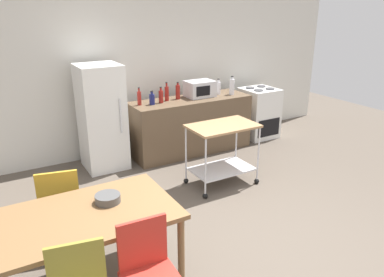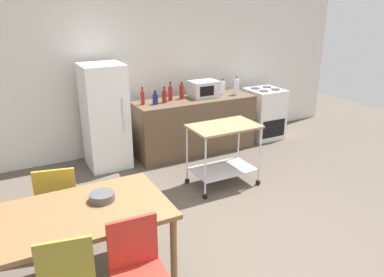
{
  "view_description": "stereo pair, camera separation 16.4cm",
  "coord_description": "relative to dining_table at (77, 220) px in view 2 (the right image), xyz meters",
  "views": [
    {
      "loc": [
        -2.04,
        -2.51,
        2.36
      ],
      "look_at": [
        0.11,
        1.2,
        0.8
      ],
      "focal_mm": 35.07,
      "sensor_mm": 36.0,
      "label": 1
    },
    {
      "loc": [
        -1.9,
        -2.59,
        2.36
      ],
      "look_at": [
        0.11,
        1.2,
        0.8
      ],
      "focal_mm": 35.07,
      "sensor_mm": 36.0,
      "label": 2
    }
  ],
  "objects": [
    {
      "name": "bottle_soda",
      "position": [
        1.69,
        2.36,
        0.32
      ],
      "size": [
        0.08,
        0.08,
        0.21
      ],
      "color": "navy",
      "rests_on": "kitchen_counter"
    },
    {
      "name": "bottle_wine",
      "position": [
        3.13,
        2.3,
        0.36
      ],
      "size": [
        0.08,
        0.08,
        0.31
      ],
      "color": "silver",
      "rests_on": "kitchen_counter"
    },
    {
      "name": "refrigerator",
      "position": [
        0.93,
        2.49,
        0.1
      ],
      "size": [
        0.6,
        0.63,
        1.55
      ],
      "color": "white",
      "rests_on": "ground_plane"
    },
    {
      "name": "dining_table",
      "position": [
        0.0,
        0.0,
        0.0
      ],
      "size": [
        1.5,
        0.9,
        0.75
      ],
      "color": "brown",
      "rests_on": "ground_plane"
    },
    {
      "name": "chair_red",
      "position": [
        0.29,
        -0.64,
        -0.15
      ],
      "size": [
        0.42,
        0.42,
        0.89
      ],
      "rotation": [
        0.0,
        0.0,
        -0.05
      ],
      "color": "#B72D23",
      "rests_on": "ground_plane"
    },
    {
      "name": "fruit_bowl",
      "position": [
        0.24,
        0.08,
        0.11
      ],
      "size": [
        0.22,
        0.22,
        0.07
      ],
      "primitive_type": "cylinder",
      "color": "#4C4C4C",
      "rests_on": "dining_table"
    },
    {
      "name": "bottle_sesame_oil",
      "position": [
        1.99,
        2.47,
        0.35
      ],
      "size": [
        0.07,
        0.07,
        0.29
      ],
      "color": "maroon",
      "rests_on": "kitchen_counter"
    },
    {
      "name": "ground_plane",
      "position": [
        1.48,
        -0.21,
        -0.67
      ],
      "size": [
        12.0,
        12.0,
        0.0
      ],
      "primitive_type": "plane",
      "color": "brown"
    },
    {
      "name": "kitchen_cart",
      "position": [
        2.14,
        1.11,
        -0.1
      ],
      "size": [
        0.91,
        0.57,
        0.85
      ],
      "color": "#A37A51",
      "rests_on": "ground_plane"
    },
    {
      "name": "bottle_soy_sauce",
      "position": [
        1.51,
        2.43,
        0.34
      ],
      "size": [
        0.06,
        0.06,
        0.27
      ],
      "color": "maroon",
      "rests_on": "kitchen_counter"
    },
    {
      "name": "microwave",
      "position": [
        2.59,
        2.45,
        0.36
      ],
      "size": [
        0.46,
        0.35,
        0.26
      ],
      "color": "silver",
      "rests_on": "kitchen_counter"
    },
    {
      "name": "back_wall",
      "position": [
        1.48,
        2.99,
        0.78
      ],
      "size": [
        8.4,
        0.12,
        2.9
      ],
      "primitive_type": "cube",
      "color": "silver",
      "rests_on": "ground_plane"
    },
    {
      "name": "kitchen_counter",
      "position": [
        2.38,
        2.39,
        -0.22
      ],
      "size": [
        2.0,
        0.64,
        0.9
      ],
      "primitive_type": "cube",
      "color": "brown",
      "rests_on": "ground_plane"
    },
    {
      "name": "stove_oven",
      "position": [
        3.83,
        2.4,
        -0.22
      ],
      "size": [
        0.6,
        0.61,
        0.92
      ],
      "color": "white",
      "rests_on": "ground_plane"
    },
    {
      "name": "chair_mustard",
      "position": [
        -0.05,
        0.73,
        -0.15
      ],
      "size": [
        0.48,
        0.48,
        0.89
      ],
      "rotation": [
        0.0,
        0.0,
        2.92
      ],
      "color": "gold",
      "rests_on": "ground_plane"
    },
    {
      "name": "bottle_hot_sauce",
      "position": [
        2.94,
        2.43,
        0.34
      ],
      "size": [
        0.08,
        0.08,
        0.26
      ],
      "color": "silver",
      "rests_on": "kitchen_counter"
    },
    {
      "name": "bottle_vinegar",
      "position": [
        1.86,
        2.39,
        0.33
      ],
      "size": [
        0.07,
        0.07,
        0.25
      ],
      "color": "maroon",
      "rests_on": "kitchen_counter"
    },
    {
      "name": "bottle_olive_oil",
      "position": [
        2.19,
        2.48,
        0.35
      ],
      "size": [
        0.07,
        0.07,
        0.28
      ],
      "color": "maroon",
      "rests_on": "kitchen_counter"
    }
  ]
}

